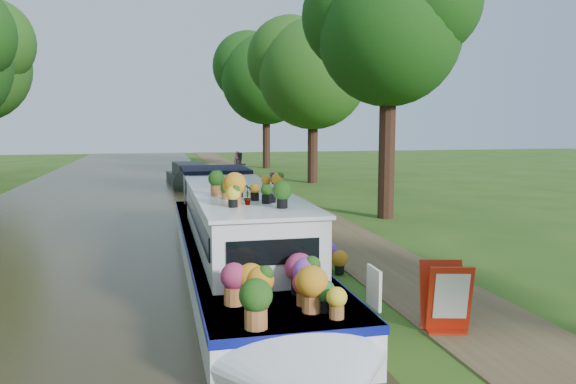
{
  "coord_description": "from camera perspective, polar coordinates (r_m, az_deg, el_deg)",
  "views": [
    {
      "loc": [
        -3.87,
        -15.03,
        3.25
      ],
      "look_at": [
        -0.24,
        0.62,
        1.3
      ],
      "focal_mm": 35.0,
      "sensor_mm": 36.0,
      "label": 1
    }
  ],
  "objects": [
    {
      "name": "ground",
      "position": [
        15.86,
        1.36,
        -4.91
      ],
      "size": [
        100.0,
        100.0,
        0.0
      ],
      "primitive_type": "plane",
      "color": "#294C13",
      "rests_on": "ground"
    },
    {
      "name": "canal_water",
      "position": [
        15.52,
        -20.74,
        -5.58
      ],
      "size": [
        10.0,
        100.0,
        0.02
      ],
      "primitive_type": "cube",
      "color": "#2E2714",
      "rests_on": "ground"
    },
    {
      "name": "towpath",
      "position": [
        16.19,
        5.49,
        -4.64
      ],
      "size": [
        2.2,
        100.0,
        0.03
      ],
      "primitive_type": "cube",
      "color": "brown",
      "rests_on": "ground"
    },
    {
      "name": "plant_boat",
      "position": [
        11.76,
        -4.87,
        -4.87
      ],
      "size": [
        2.29,
        13.52,
        2.26
      ],
      "color": "white",
      "rests_on": "canal_water"
    },
    {
      "name": "tree_near_overhang",
      "position": [
        19.93,
        10.16,
        16.49
      ],
      "size": [
        5.52,
        5.28,
        8.99
      ],
      "color": "black",
      "rests_on": "ground"
    },
    {
      "name": "tree_near_mid",
      "position": [
        31.41,
        2.5,
        12.73
      ],
      "size": [
        6.9,
        6.6,
        9.4
      ],
      "color": "black",
      "rests_on": "ground"
    },
    {
      "name": "tree_near_far",
      "position": [
        42.04,
        -2.29,
        12.09
      ],
      "size": [
        7.59,
        7.26,
        10.3
      ],
      "color": "black",
      "rests_on": "ground"
    },
    {
      "name": "second_boat",
      "position": [
        30.02,
        -10.02,
        1.53
      ],
      "size": [
        2.27,
        6.33,
        1.2
      ],
      "rotation": [
        0.0,
        0.0,
        0.1
      ],
      "color": "black",
      "rests_on": "canal_water"
    },
    {
      "name": "sandwich_board",
      "position": [
        9.25,
        15.76,
        -10.53
      ],
      "size": [
        0.72,
        0.68,
        1.08
      ],
      "rotation": [
        0.0,
        0.0,
        -0.24
      ],
      "color": "#B8220D",
      "rests_on": "towpath"
    },
    {
      "name": "pedestrian_pink",
      "position": [
        35.49,
        -5.13,
        2.91
      ],
      "size": [
        0.59,
        0.41,
        1.52
      ],
      "primitive_type": "imported",
      "rotation": [
        0.0,
        0.0,
        0.09
      ],
      "color": "#BF4E7C",
      "rests_on": "towpath"
    },
    {
      "name": "pedestrian_dark",
      "position": [
        33.4,
        -4.84,
        2.69
      ],
      "size": [
        0.94,
        0.86,
        1.55
      ],
      "primitive_type": "imported",
      "rotation": [
        0.0,
        0.0,
        0.46
      ],
      "color": "black",
      "rests_on": "towpath"
    },
    {
      "name": "verge_plant",
      "position": [
        18.73,
        -0.8,
        -2.33
      ],
      "size": [
        0.53,
        0.49,
        0.48
      ],
      "primitive_type": "imported",
      "rotation": [
        0.0,
        0.0,
        -0.32
      ],
      "color": "#36651E",
      "rests_on": "ground"
    }
  ]
}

